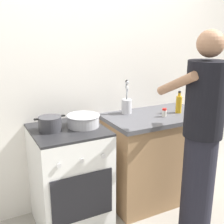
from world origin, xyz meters
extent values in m
plane|color=gray|center=(0.00, 0.00, 0.00)|extent=(6.00, 6.00, 0.00)
cube|color=silver|center=(0.20, 0.50, 1.25)|extent=(3.20, 0.10, 2.50)
cube|color=#99724C|center=(0.55, 0.15, 0.43)|extent=(0.96, 0.56, 0.86)
cube|color=#4C4C51|center=(0.55, 0.15, 0.88)|extent=(1.00, 0.60, 0.04)
cube|color=white|center=(-0.35, 0.15, 0.44)|extent=(0.60, 0.60, 0.88)
cube|color=#232326|center=(-0.35, 0.15, 0.89)|extent=(0.60, 0.60, 0.02)
cube|color=black|center=(-0.35, -0.16, 0.42)|extent=(0.51, 0.01, 0.40)
cylinder|color=silver|center=(-0.53, -0.16, 0.74)|extent=(0.04, 0.01, 0.04)
cylinder|color=silver|center=(-0.35, -0.16, 0.74)|extent=(0.04, 0.01, 0.04)
cylinder|color=silver|center=(-0.17, -0.16, 0.74)|extent=(0.04, 0.01, 0.04)
cylinder|color=#38383D|center=(-0.49, 0.17, 0.96)|extent=(0.19, 0.19, 0.12)
cube|color=black|center=(-0.60, 0.17, 1.01)|extent=(0.04, 0.02, 0.01)
cube|color=black|center=(-0.38, 0.17, 1.01)|extent=(0.04, 0.02, 0.01)
cylinder|color=#B7B7BC|center=(-0.21, 0.15, 0.95)|extent=(0.27, 0.27, 0.10)
torus|color=#B7B7BC|center=(-0.21, 0.15, 1.00)|extent=(0.28, 0.28, 0.01)
cylinder|color=silver|center=(0.32, 0.33, 0.97)|extent=(0.10, 0.10, 0.14)
cylinder|color=white|center=(0.32, 0.33, 1.04)|extent=(0.03, 0.05, 0.22)
sphere|color=white|center=(0.32, 0.33, 1.16)|extent=(0.03, 0.03, 0.03)
cylinder|color=black|center=(0.32, 0.33, 1.06)|extent=(0.03, 0.02, 0.30)
sphere|color=black|center=(0.32, 0.33, 1.22)|extent=(0.03, 0.03, 0.03)
cylinder|color=silver|center=(0.32, 0.33, 1.04)|extent=(0.05, 0.03, 0.23)
sphere|color=silver|center=(0.32, 0.33, 1.16)|extent=(0.03, 0.03, 0.03)
cylinder|color=#B7BABF|center=(0.32, 0.32, 1.06)|extent=(0.05, 0.01, 0.29)
sphere|color=#B7BABF|center=(0.32, 0.32, 1.21)|extent=(0.03, 0.03, 0.03)
cylinder|color=silver|center=(0.58, 0.06, 0.93)|extent=(0.04, 0.04, 0.06)
cylinder|color=red|center=(0.58, 0.06, 0.97)|extent=(0.04, 0.04, 0.02)
cylinder|color=gold|center=(0.79, 0.11, 0.98)|extent=(0.06, 0.06, 0.17)
cylinder|color=gold|center=(0.79, 0.11, 1.08)|extent=(0.03, 0.03, 0.04)
cylinder|color=black|center=(0.79, 0.11, 1.11)|extent=(0.03, 0.03, 0.02)
cylinder|color=black|center=(0.53, -0.49, 0.45)|extent=(0.26, 0.26, 0.90)
cylinder|color=black|center=(0.53, -0.49, 1.19)|extent=(0.30, 0.30, 0.58)
sphere|color=#A07254|center=(0.53, -0.49, 1.60)|extent=(0.20, 0.20, 0.20)
cylinder|color=#A07254|center=(0.36, -0.35, 1.30)|extent=(0.07, 0.41, 0.24)
cylinder|color=#A07254|center=(0.70, -0.35, 1.30)|extent=(0.07, 0.41, 0.24)
camera|label=1|loc=(-1.06, -2.04, 1.70)|focal=46.35mm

